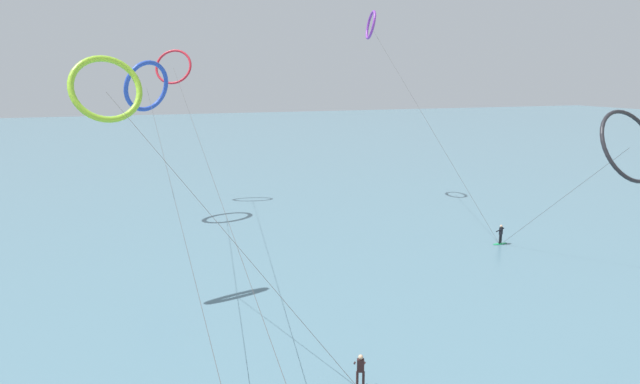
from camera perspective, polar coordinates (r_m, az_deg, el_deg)
The scene contains 8 objects.
sea_water at distance 108.04m, azimuth -15.11°, elevation 4.53°, with size 400.00×200.00×0.08m, color slate.
surfer_emerald at distance 47.34m, azimuth 18.94°, elevation -4.49°, with size 1.40×0.69×1.70m.
surfer_amber at distance 25.35m, azimuth 4.38°, elevation -19.02°, with size 1.40×0.65×1.70m.
kite_charcoal at distance 41.50m, azimuth 30.46°, elevation 4.31°, with size 5.75×10.41×11.84m.
kite_violet at distance 61.85m, azimuth 5.54°, elevation 17.50°, with size 3.75×22.41×21.24m.
kite_crimson at distance 61.04m, azimuth -15.55°, elevation 12.87°, with size 4.53×55.07×16.97m.
kite_cobalt at distance 53.59m, azimuth -18.23°, elevation 10.79°, with size 5.11×45.90×15.57m.
kite_lime at distance 34.07m, azimuth -22.12°, elevation 10.28°, with size 12.58×15.68×15.31m.
Camera 1 is at (-7.65, -2.36, 14.02)m, focal length 29.59 mm.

